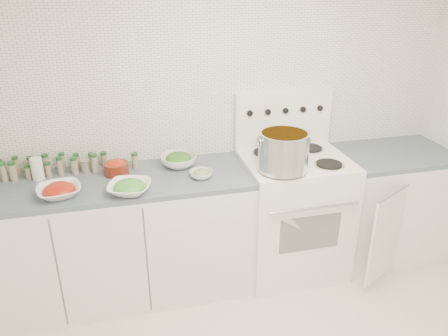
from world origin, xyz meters
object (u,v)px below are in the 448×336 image
at_px(bowl_tomato, 59,190).
at_px(stove, 292,211).
at_px(stock_pot, 284,150).
at_px(bowl_snowpea, 129,187).

bearing_deg(bowl_tomato, stove, 5.02).
height_order(stock_pot, bowl_tomato, stock_pot).
xyz_separation_m(stove, stock_pot, (-0.17, -0.18, 0.59)).
distance_m(stove, bowl_snowpea, 1.29).
bearing_deg(stove, bowl_snowpea, -170.37).
bearing_deg(stove, bowl_tomato, -174.98).
bearing_deg(stock_pot, stove, 46.63).
height_order(stove, stock_pot, stove).
xyz_separation_m(stove, bowl_snowpea, (-1.20, -0.20, 0.44)).
distance_m(bowl_tomato, bowl_snowpea, 0.43).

